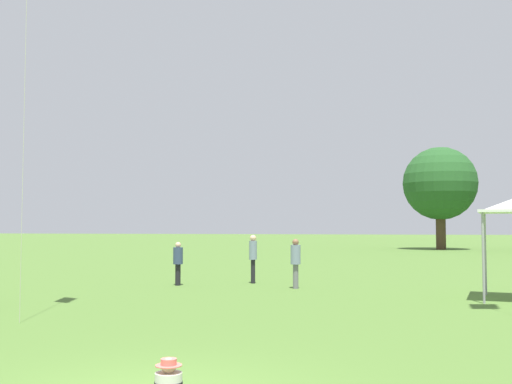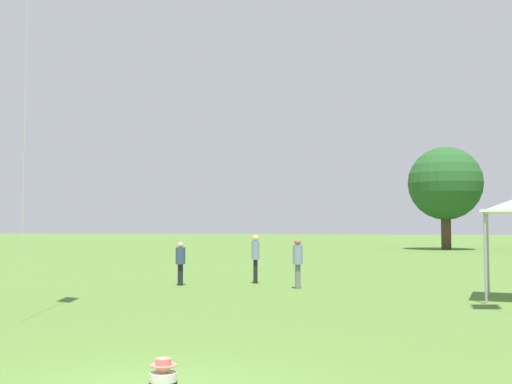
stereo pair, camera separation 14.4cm
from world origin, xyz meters
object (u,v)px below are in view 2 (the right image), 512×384
at_px(person_standing_1, 298,259).
at_px(person_standing_4, 255,254).
at_px(person_standing_2, 180,260).
at_px(distant_tree_1, 445,184).

xyz_separation_m(person_standing_1, person_standing_4, (-1.86, 1.60, 0.10)).
relative_size(person_standing_1, person_standing_2, 1.09).
bearing_deg(person_standing_2, person_standing_1, -148.07).
xyz_separation_m(person_standing_4, distant_tree_1, (10.54, 35.62, 5.00)).
xyz_separation_m(person_standing_2, distant_tree_1, (13.11, 36.96, 5.19)).
height_order(person_standing_1, person_standing_4, person_standing_4).
relative_size(person_standing_4, distant_tree_1, 0.19).
distance_m(person_standing_4, distant_tree_1, 37.48).
height_order(person_standing_1, distant_tree_1, distant_tree_1).
relative_size(person_standing_1, person_standing_4, 0.94).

